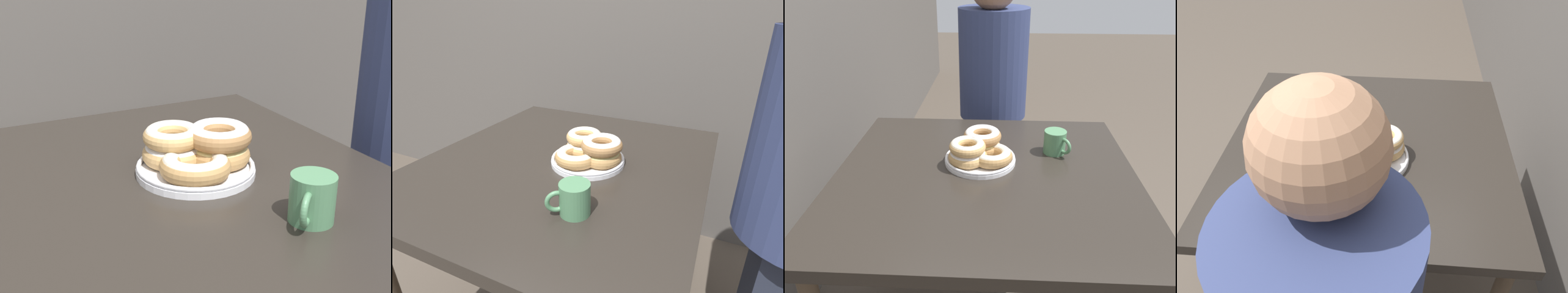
# 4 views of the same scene
# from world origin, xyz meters

# --- Properties ---
(dining_table) EXTENTS (0.93, 1.00, 0.76)m
(dining_table) POSITION_xyz_m (0.00, 0.32, 0.68)
(dining_table) COLOR #28231E
(dining_table) RESTS_ON ground_plane
(donut_plate) EXTENTS (0.27, 0.27, 0.10)m
(donut_plate) POSITION_xyz_m (0.08, 0.34, 0.80)
(donut_plate) COLOR white
(donut_plate) RESTS_ON dining_table
(coffee_mug) EXTENTS (0.10, 0.09, 0.09)m
(coffee_mug) POSITION_xyz_m (0.16, 0.07, 0.80)
(coffee_mug) COLOR #4C7F56
(coffee_mug) RESTS_ON dining_table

